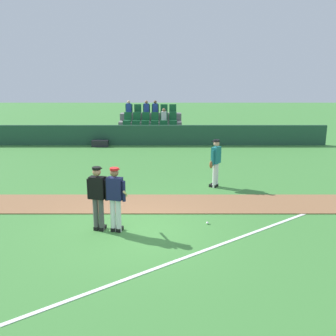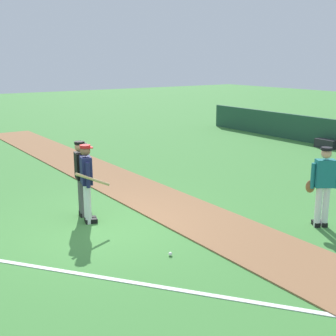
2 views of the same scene
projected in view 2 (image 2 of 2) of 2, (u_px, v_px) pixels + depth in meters
The scene contains 8 objects.
ground_plane at pixel (100, 225), 9.93m from camera, with size 80.00×80.00×0.00m, color #42843A.
infield_dirt_path at pixel (175, 208), 11.04m from camera, with size 28.00×1.80×0.03m, color #936642.
foul_line_chalk at pixel (156, 286), 7.26m from camera, with size 12.00×0.10×0.01m, color white.
batter_navy_jersey at pixel (87, 181), 9.87m from camera, with size 0.59×0.80×1.76m.
umpire_home_plate at pixel (82, 174), 10.30m from camera, with size 0.58×0.37×1.76m.
runner_teal_jersey at pixel (323, 184), 9.62m from camera, with size 0.49×0.57×1.76m.
baseball at pixel (170, 254), 8.38m from camera, with size 0.07×0.07×0.07m, color white.
equipment_bag at pixel (326, 144), 18.42m from camera, with size 0.90×0.36×0.36m, color #232328.
Camera 2 is at (8.54, -4.09, 3.57)m, focal length 48.34 mm.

